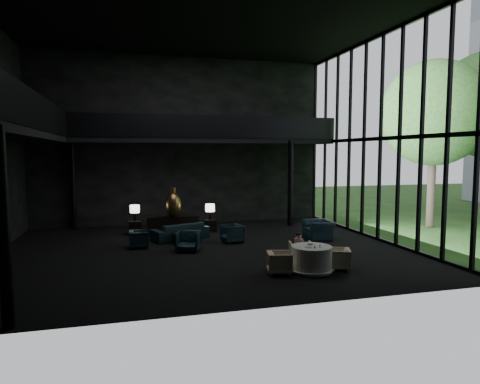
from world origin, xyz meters
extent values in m
cube|color=black|center=(0.00, 0.00, 0.00)|extent=(14.00, 12.00, 0.02)
cube|color=black|center=(0.00, 0.00, 8.00)|extent=(14.00, 12.00, 0.02)
cube|color=black|center=(0.00, 6.00, 4.00)|extent=(14.00, 0.04, 8.00)
cube|color=black|center=(0.00, -6.00, 4.00)|extent=(14.00, 0.04, 8.00)
cube|color=black|center=(-6.00, 0.00, 4.00)|extent=(2.00, 12.00, 0.25)
cube|color=black|center=(1.00, 5.00, 4.00)|extent=(12.00, 2.00, 0.25)
cube|color=black|center=(-5.00, 0.00, 4.60)|extent=(0.06, 12.00, 1.00)
cube|color=black|center=(1.00, 4.00, 4.60)|extent=(12.00, 0.06, 1.00)
cylinder|color=black|center=(-5.00, -5.70, 2.00)|extent=(0.24, 0.24, 4.00)
cylinder|color=black|center=(-5.00, 5.70, 2.00)|extent=(0.24, 0.24, 4.00)
cylinder|color=black|center=(4.80, 4.00, 2.00)|extent=(0.24, 0.24, 4.00)
cylinder|color=#382D23|center=(11.00, 2.00, 2.45)|extent=(0.36, 0.36, 4.90)
sphere|color=#2B5E21|center=(11.00, 2.00, 5.25)|extent=(4.80, 4.80, 4.80)
cube|color=black|center=(-0.75, 3.70, 0.35)|extent=(2.23, 0.51, 0.71)
ellipsoid|color=#AC8B37|center=(-0.75, 3.46, 1.23)|extent=(0.68, 0.68, 1.05)
cylinder|color=#AC8B37|center=(-0.75, 3.46, 1.86)|extent=(0.23, 0.23, 0.21)
cube|color=black|center=(-2.35, 3.62, 0.29)|extent=(0.53, 0.53, 0.58)
cylinder|color=black|center=(-2.35, 3.62, 0.76)|extent=(0.12, 0.12, 0.35)
cylinder|color=white|center=(-2.35, 3.62, 1.09)|extent=(0.40, 0.40, 0.32)
cube|color=black|center=(0.85, 3.46, 0.26)|extent=(0.48, 0.48, 0.52)
cylinder|color=black|center=(0.85, 3.49, 0.70)|extent=(0.12, 0.12, 0.36)
cylinder|color=white|center=(0.85, 3.49, 1.05)|extent=(0.41, 0.41, 0.33)
imported|color=black|center=(-0.64, 2.09, 0.48)|extent=(2.57, 1.58, 0.97)
imported|color=black|center=(-2.27, 0.97, 0.31)|extent=(0.57, 0.61, 0.63)
imported|color=black|center=(1.23, 1.00, 0.37)|extent=(0.79, 0.83, 0.75)
imported|color=black|center=(-0.62, -0.07, 0.41)|extent=(0.99, 0.96, 0.81)
imported|color=black|center=(4.70, 0.66, 0.55)|extent=(0.89, 1.31, 1.10)
cube|color=black|center=(-0.53, 1.33, 0.20)|extent=(0.93, 0.93, 0.40)
cylinder|color=white|center=(2.48, -3.53, 0.38)|extent=(1.18, 1.18, 0.75)
cone|color=white|center=(2.48, -3.53, 0.05)|extent=(1.34, 1.34, 0.10)
imported|color=beige|center=(2.61, -2.47, 0.33)|extent=(0.76, 0.73, 0.66)
imported|color=#C9AC9B|center=(3.37, -3.50, 0.30)|extent=(0.73, 0.75, 0.60)
imported|color=beige|center=(1.52, -3.47, 0.31)|extent=(0.68, 0.71, 0.62)
cylinder|color=beige|center=(2.45, -2.63, 0.63)|extent=(0.25, 0.25, 0.36)
sphere|color=#D8A884|center=(2.45, -2.63, 0.90)|extent=(0.18, 0.18, 0.18)
ellipsoid|color=black|center=(2.45, -2.63, 0.93)|extent=(0.19, 0.19, 0.13)
cylinder|color=white|center=(2.35, -3.64, 0.76)|extent=(0.28, 0.28, 0.02)
cylinder|color=white|center=(2.62, -3.31, 0.76)|extent=(0.26, 0.26, 0.01)
cylinder|color=white|center=(2.66, -3.70, 0.76)|extent=(0.18, 0.18, 0.01)
cylinder|color=white|center=(2.72, -3.60, 0.79)|extent=(0.09, 0.09, 0.06)
ellipsoid|color=white|center=(2.50, -3.37, 0.79)|extent=(0.17, 0.17, 0.08)
cylinder|color=#99999E|center=(2.45, -3.80, 0.78)|extent=(0.06, 0.06, 0.07)
camera|label=1|loc=(-2.69, -14.78, 3.47)|focal=32.00mm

